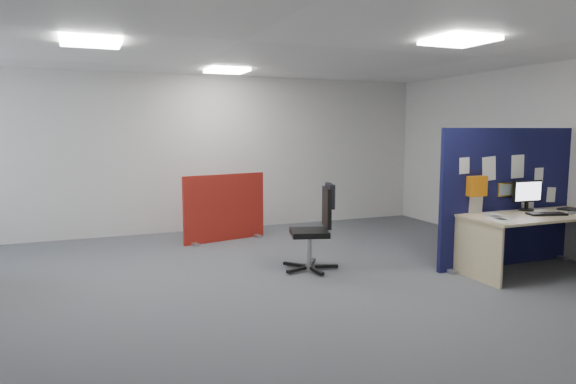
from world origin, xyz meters
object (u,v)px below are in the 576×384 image
object	(u,v)px
monitor_main	(527,194)
red_divider	(225,208)
main_desk	(535,226)
office_chair	(318,222)
navy_divider	(508,197)

from	to	relation	value
monitor_main	red_divider	xyz separation A→B (m)	(-3.20, 2.96, -0.43)
main_desk	office_chair	size ratio (longest dim) A/B	1.85
navy_divider	monitor_main	distance (m)	0.23
main_desk	red_divider	distance (m)	4.46
main_desk	red_divider	size ratio (longest dim) A/B	1.42
office_chair	navy_divider	bearing A→B (deg)	-0.10
red_divider	main_desk	bearing A→B (deg)	-58.50
monitor_main	office_chair	size ratio (longest dim) A/B	0.41
navy_divider	main_desk	bearing A→B (deg)	-71.73
monitor_main	red_divider	world-z (taller)	monitor_main
main_desk	office_chair	xyz separation A→B (m)	(-2.50, 1.05, 0.04)
navy_divider	red_divider	world-z (taller)	navy_divider
office_chair	monitor_main	bearing A→B (deg)	-1.95
navy_divider	red_divider	bearing A→B (deg)	137.01
main_desk	navy_divider	bearing A→B (deg)	108.27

